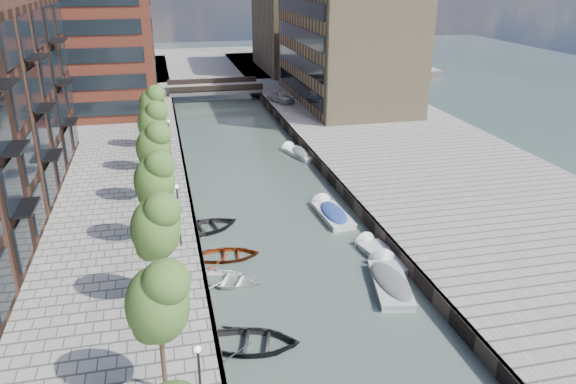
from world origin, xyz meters
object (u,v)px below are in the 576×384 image
object	(u,v)px
motorboat_1	(389,280)
tree_1	(157,300)
tree_2	(155,225)
motorboat_4	(298,153)
bridge	(214,88)
tree_3	(154,178)
sloop_4	(205,230)
tree_4	(153,145)
sloop_3	(228,283)
sloop_1	(252,347)
motorboat_2	(380,255)
tree_5	(153,122)
motorboat_3	(331,213)
sloop_2	(228,258)
tree_6	(152,104)
car	(281,97)

from	to	relation	value
motorboat_1	tree_1	bearing A→B (deg)	-150.56
tree_2	motorboat_4	world-z (taller)	tree_2
bridge	tree_3	size ratio (longest dim) A/B	2.18
sloop_4	motorboat_1	world-z (taller)	motorboat_1
tree_4	sloop_3	world-z (taller)	tree_4
tree_1	sloop_1	size ratio (longest dim) A/B	1.24
tree_1	motorboat_2	world-z (taller)	tree_1
sloop_1	tree_2	bearing A→B (deg)	63.10
motorboat_2	motorboat_4	xyz separation A→B (m)	(-0.01, 21.76, 0.10)
tree_1	tree_2	bearing A→B (deg)	90.00
tree_4	tree_5	world-z (taller)	same
motorboat_3	motorboat_4	world-z (taller)	motorboat_3
sloop_4	tree_2	bearing A→B (deg)	147.63
tree_3	sloop_2	size ratio (longest dim) A/B	1.46
tree_3	bridge	bearing A→B (deg)	79.75
bridge	motorboat_1	world-z (taller)	bridge
tree_6	motorboat_4	distance (m)	14.90
tree_5	tree_2	bearing A→B (deg)	-90.00
tree_3	car	size ratio (longest dim) A/B	1.36
tree_5	tree_4	bearing A→B (deg)	-90.00
tree_1	tree_3	bearing A→B (deg)	90.00
car	tree_1	bearing A→B (deg)	-129.91
tree_2	motorboat_4	bearing A→B (deg)	61.57
sloop_2	sloop_4	xyz separation A→B (m)	(-1.05, 4.42, 0.00)
tree_2	sloop_2	distance (m)	8.77
bridge	motorboat_2	xyz separation A→B (m)	(5.27, -50.36, -1.30)
bridge	car	bearing A→B (deg)	-50.91
car	tree_5	bearing A→B (deg)	-146.93
tree_4	motorboat_3	size ratio (longest dim) A/B	1.13
tree_5	motorboat_1	size ratio (longest dim) A/B	1.03
motorboat_2	motorboat_3	bearing A→B (deg)	100.31
tree_1	sloop_4	distance (m)	18.09
tree_3	sloop_1	size ratio (longest dim) A/B	1.24
car	motorboat_2	bearing A→B (deg)	-115.86
tree_5	sloop_3	size ratio (longest dim) A/B	1.46
sloop_2	car	distance (m)	40.83
bridge	tree_1	size ratio (longest dim) A/B	2.18
sloop_1	sloop_2	distance (m)	9.33
tree_3	sloop_1	world-z (taller)	tree_3
tree_5	sloop_1	distance (m)	25.64
tree_6	motorboat_2	xyz separation A→B (m)	(13.77, -24.36, -5.22)
tree_3	motorboat_2	distance (m)	15.10
tree_3	motorboat_2	xyz separation A→B (m)	(13.77, -3.36, -5.22)
tree_3	tree_4	world-z (taller)	same
bridge	tree_4	distance (m)	41.08
tree_2	tree_3	distance (m)	7.00
tree_2	motorboat_1	distance (m)	13.93
motorboat_1	tree_6	bearing A→B (deg)	115.10
motorboat_2	tree_3	bearing A→B (deg)	166.30
motorboat_4	car	bearing A→B (deg)	82.88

